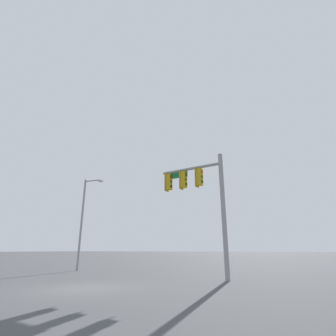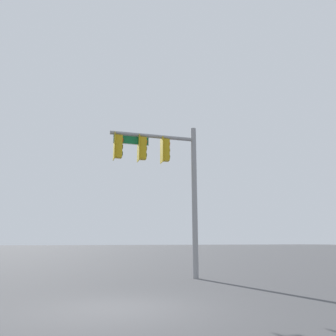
% 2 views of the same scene
% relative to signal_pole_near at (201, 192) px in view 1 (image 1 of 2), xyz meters
% --- Properties ---
extents(ground_plane, '(400.00, 400.00, 0.00)m').
position_rel_signal_pole_near_xyz_m(ground_plane, '(3.63, 5.88, -5.09)').
color(ground_plane, '#474749').
extents(signal_pole_near, '(4.37, 0.82, 7.38)m').
position_rel_signal_pole_near_xyz_m(signal_pole_near, '(0.00, 0.00, 0.00)').
color(signal_pole_near, gray).
rests_on(signal_pole_near, ground_plane).
extents(street_lamp, '(1.95, 0.44, 7.62)m').
position_rel_signal_pole_near_xyz_m(street_lamp, '(11.17, -1.49, -0.70)').
color(street_lamp, gray).
rests_on(street_lamp, ground_plane).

